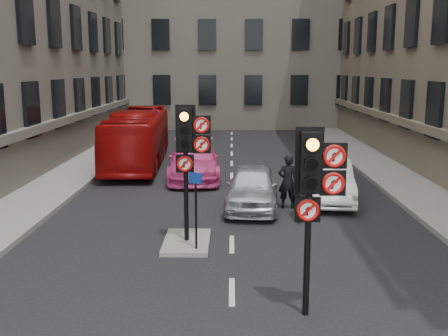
{
  "coord_description": "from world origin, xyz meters",
  "views": [
    {
      "loc": [
        -0.02,
        -8.29,
        4.62
      ],
      "look_at": [
        -0.17,
        2.23,
        2.6
      ],
      "focal_mm": 42.0,
      "sensor_mm": 36.0,
      "label": 1
    }
  ],
  "objects_px": {
    "bus_red": "(138,138)",
    "motorcycle": "(297,204)",
    "info_sign": "(196,200)",
    "signal_far": "(189,144)",
    "car_pink": "(194,161)",
    "signal_near": "(314,182)",
    "car_white": "(328,180)",
    "motorcyclist": "(288,182)",
    "car_silver": "(253,187)"
  },
  "relations": [
    {
      "from": "signal_near",
      "to": "bus_red",
      "type": "bearing_deg",
      "value": 111.06
    },
    {
      "from": "car_white",
      "to": "bus_red",
      "type": "height_order",
      "value": "bus_red"
    },
    {
      "from": "motorcyclist",
      "to": "info_sign",
      "type": "xyz_separation_m",
      "value": [
        -2.76,
        -4.41,
        0.49
      ]
    },
    {
      "from": "car_white",
      "to": "motorcyclist",
      "type": "bearing_deg",
      "value": -139.59
    },
    {
      "from": "car_silver",
      "to": "car_pink",
      "type": "height_order",
      "value": "car_pink"
    },
    {
      "from": "car_pink",
      "to": "signal_near",
      "type": "bearing_deg",
      "value": -79.85
    },
    {
      "from": "car_silver",
      "to": "signal_far",
      "type": "bearing_deg",
      "value": -110.94
    },
    {
      "from": "car_silver",
      "to": "car_white",
      "type": "bearing_deg",
      "value": 26.22
    },
    {
      "from": "signal_far",
      "to": "car_white",
      "type": "height_order",
      "value": "signal_far"
    },
    {
      "from": "car_white",
      "to": "motorcyclist",
      "type": "relative_size",
      "value": 2.45
    },
    {
      "from": "signal_near",
      "to": "car_white",
      "type": "xyz_separation_m",
      "value": [
        1.91,
        8.8,
        -1.85
      ]
    },
    {
      "from": "signal_far",
      "to": "bus_red",
      "type": "relative_size",
      "value": 0.38
    },
    {
      "from": "bus_red",
      "to": "motorcyclist",
      "type": "height_order",
      "value": "bus_red"
    },
    {
      "from": "car_silver",
      "to": "motorcyclist",
      "type": "height_order",
      "value": "motorcyclist"
    },
    {
      "from": "signal_far",
      "to": "info_sign",
      "type": "xyz_separation_m",
      "value": [
        0.21,
        -0.68,
        -1.31
      ]
    },
    {
      "from": "signal_far",
      "to": "car_pink",
      "type": "relative_size",
      "value": 0.69
    },
    {
      "from": "car_white",
      "to": "motorcycle",
      "type": "xyz_separation_m",
      "value": [
        -1.36,
        -2.33,
        -0.27
      ]
    },
    {
      "from": "signal_near",
      "to": "motorcyclist",
      "type": "relative_size",
      "value": 1.98
    },
    {
      "from": "car_pink",
      "to": "motorcycle",
      "type": "bearing_deg",
      "value": -62.43
    },
    {
      "from": "car_silver",
      "to": "bus_red",
      "type": "distance_m",
      "value": 9.4
    },
    {
      "from": "signal_near",
      "to": "signal_far",
      "type": "xyz_separation_m",
      "value": [
        -2.6,
        4.0,
        0.12
      ]
    },
    {
      "from": "car_white",
      "to": "bus_red",
      "type": "xyz_separation_m",
      "value": [
        -7.9,
        6.75,
        0.6
      ]
    },
    {
      "from": "motorcycle",
      "to": "bus_red",
      "type": "bearing_deg",
      "value": 124.93
    },
    {
      "from": "motorcyclist",
      "to": "info_sign",
      "type": "height_order",
      "value": "info_sign"
    },
    {
      "from": "signal_near",
      "to": "info_sign",
      "type": "distance_m",
      "value": 4.26
    },
    {
      "from": "signal_far",
      "to": "motorcyclist",
      "type": "bearing_deg",
      "value": 51.44
    },
    {
      "from": "signal_near",
      "to": "motorcycle",
      "type": "bearing_deg",
      "value": 85.13
    },
    {
      "from": "signal_near",
      "to": "car_white",
      "type": "bearing_deg",
      "value": 77.75
    },
    {
      "from": "motorcycle",
      "to": "info_sign",
      "type": "bearing_deg",
      "value": -133.85
    },
    {
      "from": "motorcyclist",
      "to": "bus_red",
      "type": "bearing_deg",
      "value": -53.76
    },
    {
      "from": "motorcycle",
      "to": "motorcyclist",
      "type": "xyz_separation_m",
      "value": [
        -0.18,
        1.26,
        0.44
      ]
    },
    {
      "from": "signal_near",
      "to": "car_pink",
      "type": "height_order",
      "value": "signal_near"
    },
    {
      "from": "bus_red",
      "to": "motorcycle",
      "type": "height_order",
      "value": "bus_red"
    },
    {
      "from": "signal_near",
      "to": "car_pink",
      "type": "xyz_separation_m",
      "value": [
        -3.09,
        12.45,
        -1.83
      ]
    },
    {
      "from": "bus_red",
      "to": "motorcyclist",
      "type": "distance_m",
      "value": 10.09
    },
    {
      "from": "signal_far",
      "to": "motorcyclist",
      "type": "xyz_separation_m",
      "value": [
        2.97,
        3.73,
        -1.8
      ]
    },
    {
      "from": "signal_far",
      "to": "motorcycle",
      "type": "height_order",
      "value": "signal_far"
    },
    {
      "from": "info_sign",
      "to": "signal_far",
      "type": "bearing_deg",
      "value": 124.89
    },
    {
      "from": "signal_far",
      "to": "car_silver",
      "type": "bearing_deg",
      "value": 64.23
    },
    {
      "from": "signal_near",
      "to": "signal_far",
      "type": "relative_size",
      "value": 1.0
    },
    {
      "from": "signal_near",
      "to": "car_silver",
      "type": "xyz_separation_m",
      "value": [
        -0.8,
        7.74,
        -1.87
      ]
    },
    {
      "from": "car_pink",
      "to": "info_sign",
      "type": "height_order",
      "value": "info_sign"
    },
    {
      "from": "car_silver",
      "to": "bus_red",
      "type": "xyz_separation_m",
      "value": [
        -5.19,
        7.81,
        0.61
      ]
    },
    {
      "from": "car_pink",
      "to": "motorcycle",
      "type": "relative_size",
      "value": 3.4
    },
    {
      "from": "bus_red",
      "to": "signal_far",
      "type": "bearing_deg",
      "value": -76.67
    },
    {
      "from": "car_white",
      "to": "motorcyclist",
      "type": "distance_m",
      "value": 1.88
    },
    {
      "from": "bus_red",
      "to": "motorcycle",
      "type": "relative_size",
      "value": 6.27
    },
    {
      "from": "signal_far",
      "to": "bus_red",
      "type": "bearing_deg",
      "value": 106.34
    },
    {
      "from": "signal_near",
      "to": "info_sign",
      "type": "relative_size",
      "value": 1.81
    },
    {
      "from": "bus_red",
      "to": "signal_near",
      "type": "bearing_deg",
      "value": -71.95
    }
  ]
}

